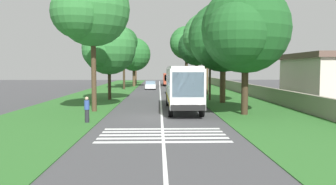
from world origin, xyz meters
The scene contains 22 objects.
ground centered at (0.00, 0.00, 0.00)m, with size 160.00×160.00×0.00m, color #424244.
grass_verge_left centered at (15.00, 8.20, 0.02)m, with size 120.00×8.00×0.04m, color #2D6628.
grass_verge_right centered at (15.00, -8.20, 0.02)m, with size 120.00×8.00×0.04m, color #2D6628.
centre_line centered at (15.00, 0.00, 0.00)m, with size 110.00×0.16×0.01m, color silver.
coach_bus centered at (4.06, -1.80, 2.15)m, with size 11.16×2.62×3.73m.
zebra_crossing centered at (-6.64, 0.00, 0.00)m, with size 4.05×6.80×0.01m.
trailing_car_0 centered at (24.08, -1.77, 0.67)m, with size 4.30×1.78×1.43m.
trailing_car_1 centered at (33.64, 1.59, 0.67)m, with size 4.30×1.78×1.43m.
trailing_minibus_0 centered at (44.85, -1.79, 1.55)m, with size 6.00×2.14×2.53m.
roadside_tree_left_0 centered at (51.97, 5.51, 6.43)m, with size 5.24×4.59×8.83m.
roadside_tree_left_1 centered at (3.47, 5.69, 8.14)m, with size 7.56×5.99×11.30m.
roadside_tree_left_2 centered at (13.91, 5.90, 5.73)m, with size 6.94×6.02×8.84m.
roadside_tree_left_3 centered at (33.26, 6.25, 7.89)m, with size 5.74×4.74×10.36m.
roadside_tree_left_4 centered at (42.03, 5.22, 6.11)m, with size 7.53×6.49×9.48m.
roadside_tree_right_0 centered at (42.62, -5.06, 8.31)m, with size 8.23×6.52×11.76m.
roadside_tree_right_1 centered at (1.18, -6.18, 6.37)m, with size 8.30×6.74×9.90m.
roadside_tree_right_2 centered at (21.43, -6.04, 7.64)m, with size 8.24×6.53×11.03m.
roadside_tree_right_3 centered at (33.64, -6.09, 7.01)m, with size 7.20×6.30×10.28m.
roadside_tree_right_4 centered at (10.28, -6.16, 6.53)m, with size 9.06×7.21×10.30m.
utility_pole centered at (12.90, -5.45, 4.42)m, with size 0.24×1.40×8.48m.
roadside_wall centered at (20.00, -11.60, 0.78)m, with size 70.00×0.40×1.49m, color gray.
pedestrian centered at (-2.52, 4.92, 0.91)m, with size 0.34×0.34×1.69m.
Camera 1 is at (-24.87, 0.22, 3.59)m, focal length 36.62 mm.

